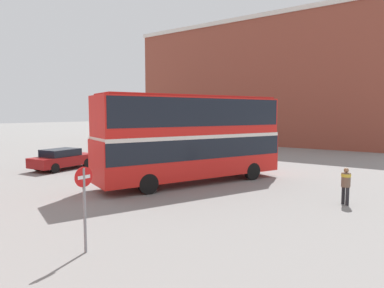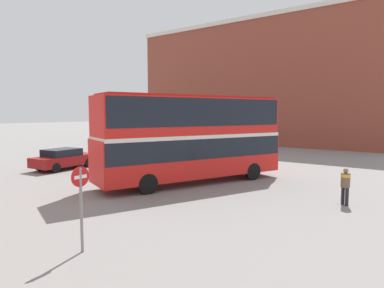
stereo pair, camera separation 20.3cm
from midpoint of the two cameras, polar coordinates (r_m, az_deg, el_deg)
The scene contains 6 objects.
ground_plane at distance 18.89m, azimuth -3.47°, elevation -6.59°, with size 240.00×240.00×0.00m, color gray.
building_row_right at distance 46.39m, azimuth 11.73°, elevation 9.77°, with size 9.74×32.49×15.27m.
double_decker_bus at distance 18.72m, azimuth 0.31°, elevation 1.76°, with size 10.84×6.28×4.79m.
pedestrian_foreground at distance 15.77m, azimuth 24.54°, elevation -5.85°, with size 0.54×0.54×1.57m.
parked_car_kerb_near at distance 25.15m, azimuth -20.40°, elevation -2.29°, with size 4.47×2.26×1.41m.
no_entry_sign at distance 9.93m, azimuth -17.48°, elevation -8.29°, with size 0.56×0.08×2.40m.
Camera 2 is at (-14.08, -12.00, 3.85)m, focal length 32.00 mm.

